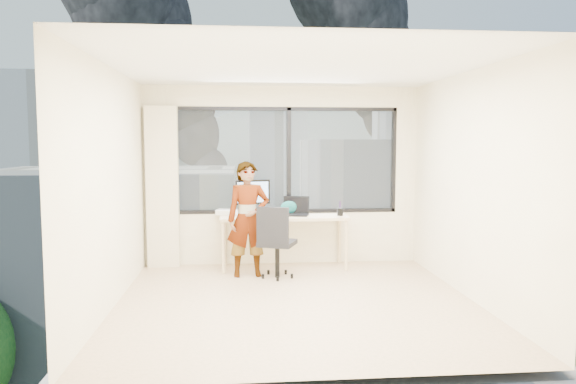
{
  "coord_description": "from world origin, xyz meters",
  "views": [
    {
      "loc": [
        -0.61,
        -5.85,
        1.79
      ],
      "look_at": [
        0.0,
        1.0,
        1.15
      ],
      "focal_mm": 33.38,
      "sensor_mm": 36.0,
      "label": 1
    }
  ],
  "objects": [
    {
      "name": "floor",
      "position": [
        0.0,
        0.0,
        0.0
      ],
      "size": [
        4.0,
        4.0,
        0.01
      ],
      "primitive_type": "cube",
      "color": "#D5AE8A",
      "rests_on": "ground"
    },
    {
      "name": "ceiling",
      "position": [
        0.0,
        0.0,
        2.6
      ],
      "size": [
        4.0,
        4.0,
        0.01
      ],
      "primitive_type": "cube",
      "color": "white",
      "rests_on": "ground"
    },
    {
      "name": "wall_front",
      "position": [
        0.0,
        -2.0,
        1.3
      ],
      "size": [
        4.0,
        0.01,
        2.6
      ],
      "primitive_type": "cube",
      "color": "beige",
      "rests_on": "ground"
    },
    {
      "name": "wall_left",
      "position": [
        -2.0,
        0.0,
        1.3
      ],
      "size": [
        0.01,
        4.0,
        2.6
      ],
      "primitive_type": "cube",
      "color": "beige",
      "rests_on": "ground"
    },
    {
      "name": "wall_right",
      "position": [
        2.0,
        0.0,
        1.3
      ],
      "size": [
        0.01,
        4.0,
        2.6
      ],
      "primitive_type": "cube",
      "color": "beige",
      "rests_on": "ground"
    },
    {
      "name": "window_wall",
      "position": [
        0.05,
        2.0,
        1.52
      ],
      "size": [
        3.3,
        0.16,
        1.55
      ],
      "primitive_type": null,
      "color": "black",
      "rests_on": "ground"
    },
    {
      "name": "curtain",
      "position": [
        -1.72,
        1.88,
        1.15
      ],
      "size": [
        0.45,
        0.14,
        2.3
      ],
      "primitive_type": "cube",
      "color": "beige",
      "rests_on": "floor"
    },
    {
      "name": "desk",
      "position": [
        0.0,
        1.66,
        0.38
      ],
      "size": [
        1.8,
        0.6,
        0.75
      ],
      "primitive_type": "cube",
      "color": "beige",
      "rests_on": "floor"
    },
    {
      "name": "chair",
      "position": [
        -0.13,
        1.12,
        0.49
      ],
      "size": [
        0.65,
        0.65,
        0.98
      ],
      "primitive_type": null,
      "rotation": [
        0.0,
        0.0,
        -0.36
      ],
      "color": "black",
      "rests_on": "floor"
    },
    {
      "name": "person",
      "position": [
        -0.51,
        1.24,
        0.77
      ],
      "size": [
        0.59,
        0.41,
        1.54
      ],
      "primitive_type": "imported",
      "rotation": [
        0.0,
        0.0,
        0.08
      ],
      "color": "#2D2D33",
      "rests_on": "floor"
    },
    {
      "name": "monitor",
      "position": [
        -0.44,
        1.77,
        1.01
      ],
      "size": [
        0.52,
        0.25,
        0.51
      ],
      "primitive_type": null,
      "rotation": [
        0.0,
        0.0,
        0.28
      ],
      "color": "black",
      "rests_on": "desk"
    },
    {
      "name": "game_console",
      "position": [
        -0.8,
        1.88,
        0.79
      ],
      "size": [
        0.35,
        0.31,
        0.07
      ],
      "primitive_type": "cube",
      "rotation": [
        0.0,
        0.0,
        -0.22
      ],
      "color": "white",
      "rests_on": "desk"
    },
    {
      "name": "laptop",
      "position": [
        0.16,
        1.68,
        0.87
      ],
      "size": [
        0.46,
        0.48,
        0.24
      ],
      "primitive_type": null,
      "rotation": [
        0.0,
        0.0,
        -0.25
      ],
      "color": "black",
      "rests_on": "desk"
    },
    {
      "name": "cellphone",
      "position": [
        -0.4,
        1.6,
        0.76
      ],
      "size": [
        0.12,
        0.08,
        0.01
      ],
      "primitive_type": "cube",
      "rotation": [
        0.0,
        0.0,
        0.31
      ],
      "color": "black",
      "rests_on": "desk"
    },
    {
      "name": "pen_cup",
      "position": [
        0.8,
        1.61,
        0.8
      ],
      "size": [
        0.09,
        0.09,
        0.11
      ],
      "primitive_type": "cylinder",
      "rotation": [
        0.0,
        0.0,
        0.03
      ],
      "color": "black",
      "rests_on": "desk"
    },
    {
      "name": "handbag",
      "position": [
        0.09,
        1.82,
        0.85
      ],
      "size": [
        0.27,
        0.17,
        0.19
      ],
      "primitive_type": "ellipsoid",
      "rotation": [
        0.0,
        0.0,
        0.17
      ],
      "color": "#0C4940",
      "rests_on": "desk"
    },
    {
      "name": "exterior_ground",
      "position": [
        0.0,
        120.0,
        -14.0
      ],
      "size": [
        400.0,
        400.0,
        0.04
      ],
      "primitive_type": "cube",
      "color": "#515B3D",
      "rests_on": "ground"
    },
    {
      "name": "near_bldg_a",
      "position": [
        -9.0,
        30.0,
        -7.0
      ],
      "size": [
        16.0,
        12.0,
        14.0
      ],
      "primitive_type": "cube",
      "color": "#F1EBCA",
      "rests_on": "exterior_ground"
    },
    {
      "name": "near_bldg_b",
      "position": [
        12.0,
        38.0,
        -6.0
      ],
      "size": [
        14.0,
        13.0,
        16.0
      ],
      "primitive_type": "cube",
      "color": "white",
      "rests_on": "exterior_ground"
    },
    {
      "name": "far_tower_a",
      "position": [
        -35.0,
        95.0,
        0.0
      ],
      "size": [
        14.0,
        14.0,
        28.0
      ],
      "primitive_type": "cube",
      "color": "silver",
      "rests_on": "exterior_ground"
    },
    {
      "name": "far_tower_b",
      "position": [
        8.0,
        120.0,
        1.0
      ],
      "size": [
        13.0,
        13.0,
        30.0
      ],
      "primitive_type": "cube",
      "color": "silver",
      "rests_on": "exterior_ground"
    },
    {
      "name": "far_tower_c",
      "position": [
        45.0,
        140.0,
        -1.0
      ],
      "size": [
        15.0,
        15.0,
        26.0
      ],
      "primitive_type": "cube",
      "color": "silver",
      "rests_on": "exterior_ground"
    },
    {
      "name": "far_tower_d",
      "position": [
        -60.0,
        150.0,
        -3.0
      ],
      "size": [
        16.0,
        14.0,
        22.0
      ],
      "primitive_type": "cube",
      "color": "silver",
      "rests_on": "exterior_ground"
    },
    {
      "name": "hill_a",
      "position": [
        -120.0,
        320.0,
        -14.0
      ],
      "size": [
        288.0,
        216.0,
        90.0
      ],
      "primitive_type": "ellipsoid",
      "color": "slate",
      "rests_on": "exterior_ground"
    },
    {
      "name": "hill_b",
      "position": [
        100.0,
        320.0,
        -14.0
      ],
      "size": [
        300.0,
        220.0,
        96.0
      ],
      "primitive_type": "ellipsoid",
      "color": "slate",
      "rests_on": "exterior_ground"
    },
    {
      "name": "tree_b",
      "position": [
        4.0,
        18.0,
        -9.5
      ],
      "size": [
        7.6,
        7.6,
        9.0
      ],
      "primitive_type": null,
      "color": "#1A4E1B",
      "rests_on": "exterior_ground"
    },
    {
      "name": "tree_c",
      "position": [
        22.0,
        40.0,
        -9.0
      ],
      "size": [
        8.4,
        8.4,
        10.0
      ],
      "primitive_type": null,
      "color": "#1A4E1B",
      "rests_on": "exterior_ground"
    },
    {
      "name": "smoke_plume_a",
      "position": [
        -10.0,
        150.0,
        39.0
      ],
      "size": [
        40.0,
        24.0,
        90.0
      ],
      "primitive_type": null,
      "color": "black",
      "rests_on": "exterior_ground"
    },
    {
      "name": "smoke_plume_b",
      "position": [
        55.0,
        170.0,
        27.0
      ],
      "size": [
        30.0,
        18.0,
        70.0
      ],
      "primitive_type": null,
      "color": "black",
      "rests_on": "exterior_ground"
    }
  ]
}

